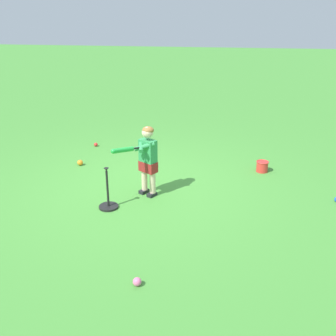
% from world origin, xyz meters
% --- Properties ---
extents(ground_plane, '(40.00, 40.00, 0.00)m').
position_xyz_m(ground_plane, '(0.00, 0.00, 0.00)').
color(ground_plane, '#479338').
extents(child_batter, '(0.68, 0.58, 1.08)m').
position_xyz_m(child_batter, '(0.31, 0.12, 0.65)').
color(child_batter, '#232328').
rests_on(child_batter, ground).
extents(play_ball_far_right, '(0.10, 0.10, 0.10)m').
position_xyz_m(play_ball_far_right, '(-0.71, -1.28, 0.05)').
color(play_ball_far_right, orange).
rests_on(play_ball_far_right, ground).
extents(play_ball_far_left, '(0.09, 0.09, 0.09)m').
position_xyz_m(play_ball_far_left, '(2.44, 0.39, 0.05)').
color(play_ball_far_left, pink).
rests_on(play_ball_far_left, ground).
extents(play_ball_near_batter, '(0.08, 0.08, 0.08)m').
position_xyz_m(play_ball_near_batter, '(-1.74, -1.30, 0.04)').
color(play_ball_near_batter, red).
rests_on(play_ball_near_batter, ground).
extents(batting_tee, '(0.28, 0.28, 0.62)m').
position_xyz_m(batting_tee, '(0.79, -0.36, 0.10)').
color(batting_tee, black).
rests_on(batting_tee, ground).
extents(toy_bucket, '(0.22, 0.22, 0.19)m').
position_xyz_m(toy_bucket, '(-0.84, 1.95, 0.10)').
color(toy_bucket, red).
rests_on(toy_bucket, ground).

